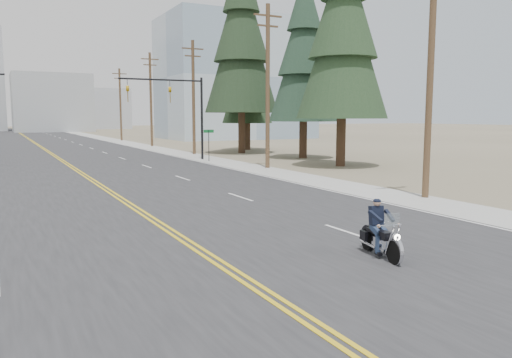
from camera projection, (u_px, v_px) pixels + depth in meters
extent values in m
plane|color=#776D56|center=(275.00, 300.00, 10.11)|extent=(400.00, 400.00, 0.00)
cube|color=#303033|center=(34.00, 142.00, 71.69)|extent=(20.00, 200.00, 0.01)
cube|color=#A5A5A0|center=(115.00, 141.00, 76.97)|extent=(3.00, 200.00, 0.01)
cylinder|color=black|center=(202.00, 119.00, 42.87)|extent=(0.20, 0.20, 7.00)
cylinder|color=black|center=(161.00, 80.00, 40.87)|extent=(7.00, 0.14, 0.14)
imported|color=#BF8C0C|center=(170.00, 88.00, 41.27)|extent=(0.21, 0.26, 1.30)
imported|color=#BF8C0C|center=(127.00, 87.00, 39.66)|extent=(0.21, 0.26, 1.30)
cylinder|color=black|center=(209.00, 146.00, 41.29)|extent=(0.06, 0.06, 2.60)
cube|color=#0C5926|center=(209.00, 131.00, 41.14)|extent=(0.90, 0.03, 0.25)
cylinder|color=brown|center=(430.00, 76.00, 22.19)|extent=(0.30, 0.30, 11.00)
cylinder|color=brown|center=(268.00, 88.00, 35.36)|extent=(0.30, 0.30, 11.50)
cube|color=brown|center=(268.00, 16.00, 34.74)|extent=(2.20, 0.12, 0.12)
cube|color=brown|center=(268.00, 26.00, 34.83)|extent=(1.60, 0.12, 0.12)
cylinder|color=brown|center=(193.00, 98.00, 48.59)|extent=(0.30, 0.30, 11.00)
cube|color=brown|center=(193.00, 49.00, 48.00)|extent=(2.20, 0.12, 0.12)
cube|color=brown|center=(193.00, 56.00, 48.09)|extent=(1.60, 0.12, 0.12)
cylinder|color=brown|center=(151.00, 100.00, 61.75)|extent=(0.30, 0.30, 11.50)
cube|color=brown|center=(150.00, 59.00, 61.14)|extent=(2.20, 0.12, 0.12)
cube|color=brown|center=(150.00, 65.00, 61.22)|extent=(1.60, 0.12, 0.12)
cylinder|color=brown|center=(120.00, 105.00, 76.74)|extent=(0.30, 0.30, 11.00)
cube|color=brown|center=(119.00, 74.00, 76.15)|extent=(2.20, 0.12, 0.12)
cube|color=brown|center=(120.00, 78.00, 76.24)|extent=(1.60, 0.12, 0.12)
cube|color=#9EB5CC|center=(235.00, 79.00, 85.13)|extent=(24.00, 16.00, 20.00)
cube|color=#ADB2B7|center=(52.00, 103.00, 122.87)|extent=(18.00, 14.00, 14.00)
cube|color=#B7BCC6|center=(196.00, 95.00, 124.11)|extent=(16.00, 12.00, 18.00)
cube|color=#B7BCC6|center=(103.00, 109.00, 152.79)|extent=(14.00, 14.00, 12.00)
cylinder|color=#382619|center=(341.00, 142.00, 37.31)|extent=(0.69, 0.69, 3.56)
cone|color=#1B3319|center=(343.00, 45.00, 36.43)|extent=(6.73, 6.73, 10.69)
cone|color=#1B3319|center=(344.00, 2.00, 36.05)|extent=(5.05, 5.05, 8.02)
cylinder|color=#382619|center=(303.00, 140.00, 44.64)|extent=(0.72, 0.72, 3.29)
cone|color=#183020|center=(304.00, 65.00, 43.82)|extent=(6.16, 6.16, 9.86)
cone|color=#183020|center=(304.00, 32.00, 43.47)|extent=(4.62, 4.62, 7.39)
cylinder|color=#382619|center=(242.00, 133.00, 50.76)|extent=(0.72, 0.72, 4.11)
cone|color=black|center=(241.00, 50.00, 49.74)|extent=(7.40, 7.40, 12.33)
cone|color=black|center=(241.00, 14.00, 49.30)|extent=(5.55, 5.55, 9.25)
cylinder|color=#382619|center=(247.00, 136.00, 55.80)|extent=(0.70, 0.70, 2.99)
cone|color=#1B3118|center=(247.00, 82.00, 55.06)|extent=(5.58, 5.58, 8.97)
cone|color=#1B3118|center=(247.00, 59.00, 54.74)|extent=(4.19, 4.19, 6.73)
cone|color=#1B3118|center=(247.00, 35.00, 54.43)|extent=(2.79, 2.79, 4.79)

